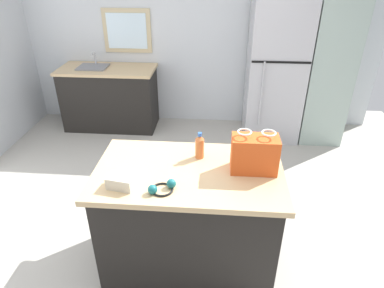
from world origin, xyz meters
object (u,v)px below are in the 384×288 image
object	(u,v)px
kitchen_island	(189,218)
tall_cabinet	(328,63)
small_box	(121,182)
refrigerator	(275,71)
ear_defenders	(162,188)
shopping_bag	(254,154)
bottle	(200,147)

from	to	relation	value
kitchen_island	tall_cabinet	size ratio (longest dim) A/B	0.66
kitchen_island	small_box	distance (m)	0.70
refrigerator	ear_defenders	world-z (taller)	refrigerator
tall_cabinet	shopping_bag	size ratio (longest dim) A/B	6.39
kitchen_island	shopping_bag	world-z (taller)	shopping_bag
shopping_bag	bottle	xyz separation A→B (m)	(-0.40, 0.15, -0.04)
small_box	bottle	size ratio (longest dim) A/B	0.83
shopping_bag	ear_defenders	xyz separation A→B (m)	(-0.62, -0.29, -0.11)
small_box	shopping_bag	bearing A→B (deg)	17.14
refrigerator	small_box	distance (m)	2.99
shopping_bag	bottle	distance (m)	0.42
bottle	ear_defenders	xyz separation A→B (m)	(-0.22, -0.44, -0.07)
kitchen_island	shopping_bag	size ratio (longest dim) A/B	4.19
shopping_bag	small_box	world-z (taller)	shopping_bag
kitchen_island	refrigerator	world-z (taller)	refrigerator
refrigerator	bottle	size ratio (longest dim) A/B	8.69
kitchen_island	refrigerator	distance (m)	2.64
refrigerator	shopping_bag	size ratio (longest dim) A/B	5.61
small_box	ear_defenders	xyz separation A→B (m)	(0.28, -0.02, -0.02)
refrigerator	small_box	xyz separation A→B (m)	(-1.37, -2.66, 0.03)
ear_defenders	small_box	bearing A→B (deg)	176.43
shopping_bag	small_box	bearing A→B (deg)	-162.86
kitchen_island	bottle	distance (m)	0.58
bottle	ear_defenders	size ratio (longest dim) A/B	1.02
tall_cabinet	shopping_bag	bearing A→B (deg)	-115.36
bottle	kitchen_island	bearing A→B (deg)	-109.89
kitchen_island	ear_defenders	distance (m)	0.56
kitchen_island	bottle	world-z (taller)	bottle
tall_cabinet	refrigerator	bearing A→B (deg)	-179.98
small_box	ear_defenders	world-z (taller)	small_box
shopping_bag	ear_defenders	distance (m)	0.69
tall_cabinet	ear_defenders	distance (m)	3.20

